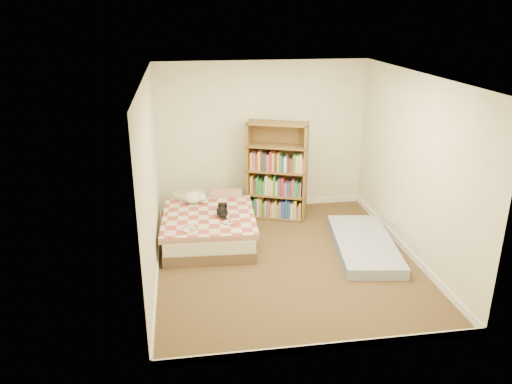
{
  "coord_description": "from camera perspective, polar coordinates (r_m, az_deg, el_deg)",
  "views": [
    {
      "loc": [
        -1.33,
        -6.02,
        3.28
      ],
      "look_at": [
        -0.37,
        0.3,
        0.91
      ],
      "focal_mm": 35.0,
      "sensor_mm": 36.0,
      "label": 1
    }
  ],
  "objects": [
    {
      "name": "bookshelf",
      "position": [
        8.15,
        2.34,
        0.98
      ],
      "size": [
        1.07,
        0.65,
        1.61
      ],
      "rotation": [
        0.0,
        0.0,
        -0.36
      ],
      "color": "brown",
      "rests_on": "room"
    },
    {
      "name": "white_dog",
      "position": [
        7.78,
        -7.12,
        -0.62
      ],
      "size": [
        0.37,
        0.4,
        0.16
      ],
      "rotation": [
        0.0,
        0.0,
        0.22
      ],
      "color": "white",
      "rests_on": "bed"
    },
    {
      "name": "room",
      "position": [
        6.51,
        3.6,
        1.63
      ],
      "size": [
        3.51,
        4.01,
        2.51
      ],
      "color": "#48301F",
      "rests_on": "ground"
    },
    {
      "name": "floor_mattress",
      "position": [
        7.37,
        12.23,
        -5.91
      ],
      "size": [
        1.05,
        1.87,
        0.16
      ],
      "primitive_type": "cube",
      "rotation": [
        0.0,
        0.0,
        -0.14
      ],
      "color": "#6671AB",
      "rests_on": "room"
    },
    {
      "name": "black_cat",
      "position": [
        7.28,
        -3.87,
        -2.2
      ],
      "size": [
        0.22,
        0.59,
        0.13
      ],
      "rotation": [
        0.0,
        0.0,
        -0.14
      ],
      "color": "black",
      "rests_on": "bed"
    },
    {
      "name": "bed",
      "position": [
        7.56,
        -5.41,
        -3.63
      ],
      "size": [
        1.41,
        1.88,
        0.49
      ],
      "rotation": [
        0.0,
        0.0,
        -0.05
      ],
      "color": "brown",
      "rests_on": "room"
    }
  ]
}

